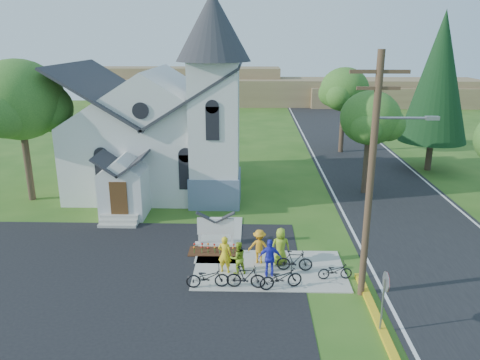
{
  "coord_description": "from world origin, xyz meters",
  "views": [
    {
      "loc": [
        0.64,
        -19.11,
        10.44
      ],
      "look_at": [
        0.01,
        5.0,
        3.0
      ],
      "focal_mm": 35.0,
      "sensor_mm": 36.0,
      "label": 1
    }
  ],
  "objects_px": {
    "utility_pole": "(373,171)",
    "cyclist_2": "(270,258)",
    "bike_2": "(281,278)",
    "cyclist_3": "(259,246)",
    "bike_1": "(246,277)",
    "bike_4": "(335,271)",
    "bike_3": "(295,261)",
    "cyclist_1": "(238,258)",
    "church_sign": "(216,227)",
    "stop_sign": "(385,290)",
    "bike_0": "(208,277)",
    "cyclist_0": "(225,254)",
    "cyclist_4": "(281,246)"
  },
  "relations": [
    {
      "from": "bike_0",
      "to": "cyclist_3",
      "type": "bearing_deg",
      "value": -49.25
    },
    {
      "from": "bike_1",
      "to": "bike_2",
      "type": "relative_size",
      "value": 0.89
    },
    {
      "from": "bike_0",
      "to": "bike_1",
      "type": "height_order",
      "value": "bike_1"
    },
    {
      "from": "cyclist_3",
      "to": "bike_3",
      "type": "height_order",
      "value": "cyclist_3"
    },
    {
      "from": "bike_0",
      "to": "cyclist_4",
      "type": "bearing_deg",
      "value": -61.01
    },
    {
      "from": "utility_pole",
      "to": "bike_3",
      "type": "bearing_deg",
      "value": 144.95
    },
    {
      "from": "bike_2",
      "to": "bike_4",
      "type": "height_order",
      "value": "bike_2"
    },
    {
      "from": "church_sign",
      "to": "bike_1",
      "type": "bearing_deg",
      "value": -69.7
    },
    {
      "from": "cyclist_0",
      "to": "bike_0",
      "type": "bearing_deg",
      "value": 79.05
    },
    {
      "from": "bike_1",
      "to": "cyclist_2",
      "type": "relative_size",
      "value": 0.96
    },
    {
      "from": "bike_2",
      "to": "cyclist_3",
      "type": "relative_size",
      "value": 1.14
    },
    {
      "from": "cyclist_4",
      "to": "bike_4",
      "type": "relative_size",
      "value": 1.19
    },
    {
      "from": "church_sign",
      "to": "cyclist_2",
      "type": "distance_m",
      "value": 4.27
    },
    {
      "from": "bike_0",
      "to": "cyclist_2",
      "type": "distance_m",
      "value": 2.95
    },
    {
      "from": "stop_sign",
      "to": "bike_1",
      "type": "xyz_separation_m",
      "value": [
        -5.01,
        3.0,
        -1.22
      ]
    },
    {
      "from": "cyclist_0",
      "to": "cyclist_3",
      "type": "bearing_deg",
      "value": -134.28
    },
    {
      "from": "cyclist_1",
      "to": "cyclist_2",
      "type": "xyz_separation_m",
      "value": [
        1.44,
        -0.21,
        0.11
      ]
    },
    {
      "from": "bike_0",
      "to": "bike_2",
      "type": "height_order",
      "value": "bike_2"
    },
    {
      "from": "cyclist_4",
      "to": "bike_4",
      "type": "height_order",
      "value": "cyclist_4"
    },
    {
      "from": "cyclist_2",
      "to": "bike_1",
      "type": "bearing_deg",
      "value": 45.13
    },
    {
      "from": "cyclist_1",
      "to": "bike_1",
      "type": "distance_m",
      "value": 1.37
    },
    {
      "from": "bike_0",
      "to": "bike_4",
      "type": "distance_m",
      "value": 5.68
    },
    {
      "from": "bike_2",
      "to": "cyclist_3",
      "type": "distance_m",
      "value": 2.56
    },
    {
      "from": "utility_pole",
      "to": "cyclist_1",
      "type": "distance_m",
      "value": 7.19
    },
    {
      "from": "bike_2",
      "to": "bike_4",
      "type": "xyz_separation_m",
      "value": [
        2.46,
        0.87,
        -0.1
      ]
    },
    {
      "from": "bike_0",
      "to": "cyclist_1",
      "type": "xyz_separation_m",
      "value": [
        1.27,
        1.29,
        0.29
      ]
    },
    {
      "from": "bike_4",
      "to": "cyclist_0",
      "type": "bearing_deg",
      "value": 78.94
    },
    {
      "from": "church_sign",
      "to": "bike_4",
      "type": "xyz_separation_m",
      "value": [
        5.59,
        -3.53,
        -0.58
      ]
    },
    {
      "from": "cyclist_0",
      "to": "bike_3",
      "type": "xyz_separation_m",
      "value": [
        3.2,
        0.2,
        -0.38
      ]
    },
    {
      "from": "stop_sign",
      "to": "cyclist_1",
      "type": "distance_m",
      "value": 6.95
    },
    {
      "from": "cyclist_3",
      "to": "cyclist_2",
      "type": "bearing_deg",
      "value": 118.17
    },
    {
      "from": "bike_0",
      "to": "bike_2",
      "type": "relative_size",
      "value": 0.97
    },
    {
      "from": "cyclist_1",
      "to": "cyclist_0",
      "type": "bearing_deg",
      "value": -31.25
    },
    {
      "from": "cyclist_3",
      "to": "bike_4",
      "type": "relative_size",
      "value": 1.1
    },
    {
      "from": "bike_1",
      "to": "bike_4",
      "type": "distance_m",
      "value": 4.06
    },
    {
      "from": "stop_sign",
      "to": "bike_2",
      "type": "bearing_deg",
      "value": 139.47
    },
    {
      "from": "cyclist_0",
      "to": "bike_0",
      "type": "distance_m",
      "value": 1.61
    },
    {
      "from": "utility_pole",
      "to": "cyclist_2",
      "type": "distance_m",
      "value": 6.07
    },
    {
      "from": "bike_3",
      "to": "bike_4",
      "type": "bearing_deg",
      "value": -109.97
    },
    {
      "from": "church_sign",
      "to": "utility_pole",
      "type": "height_order",
      "value": "utility_pole"
    },
    {
      "from": "utility_pole",
      "to": "cyclist_0",
      "type": "relative_size",
      "value": 5.68
    },
    {
      "from": "stop_sign",
      "to": "cyclist_0",
      "type": "distance_m",
      "value": 7.48
    },
    {
      "from": "cyclist_0",
      "to": "cyclist_1",
      "type": "bearing_deg",
      "value": -176.68
    },
    {
      "from": "cyclist_2",
      "to": "bike_4",
      "type": "bearing_deg",
      "value": 175.51
    },
    {
      "from": "cyclist_1",
      "to": "cyclist_3",
      "type": "bearing_deg",
      "value": -152.38
    },
    {
      "from": "cyclist_1",
      "to": "bike_1",
      "type": "height_order",
      "value": "cyclist_1"
    },
    {
      "from": "cyclist_0",
      "to": "bike_2",
      "type": "height_order",
      "value": "cyclist_0"
    },
    {
      "from": "bike_3",
      "to": "cyclist_1",
      "type": "bearing_deg",
      "value": 99.81
    },
    {
      "from": "cyclist_0",
      "to": "church_sign",
      "type": "bearing_deg",
      "value": -63.44
    },
    {
      "from": "bike_3",
      "to": "utility_pole",
      "type": "bearing_deg",
      "value": -122.15
    }
  ]
}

